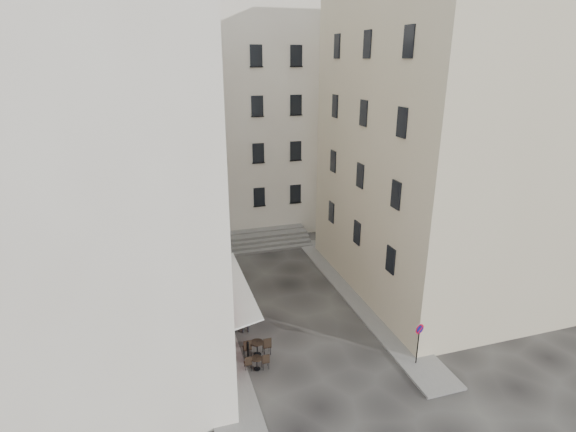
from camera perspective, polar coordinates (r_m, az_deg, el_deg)
name	(u,v)px	position (r m, az deg, el deg)	size (l,w,h in m)	color
ground	(305,336)	(24.49, 2.12, -14.95)	(90.00, 90.00, 0.00)	black
sidewalk_left	(209,310)	(26.94, -10.04, -11.63)	(2.00, 22.00, 0.12)	slate
sidewalk_right	(358,295)	(28.33, 8.86, -9.91)	(2.00, 18.00, 0.12)	slate
building_left	(63,141)	(22.65, -26.63, 8.48)	(12.20, 16.20, 20.60)	beige
building_right	(454,139)	(28.77, 20.37, 9.19)	(12.20, 14.20, 18.60)	#C5B492
building_back	(220,116)	(38.77, -8.60, 12.49)	(18.20, 10.20, 18.60)	beige
cafe_storefront	(218,308)	(23.47, -8.86, -11.42)	(1.74, 7.30, 3.50)	#490A0E
stone_steps	(252,241)	(35.02, -4.62, -3.21)	(9.00, 3.15, 0.80)	#64625F
bollard_near	(248,349)	(22.69, -5.11, -16.52)	(0.12, 0.12, 0.98)	black
bollard_mid	(234,312)	(25.56, -6.81, -12.07)	(0.12, 0.12, 0.98)	black
bollard_far	(224,284)	(28.58, -8.12, -8.53)	(0.12, 0.12, 0.98)	black
no_parking_sign	(419,336)	(22.45, 16.29, -14.47)	(0.50, 0.17, 2.24)	black
bistro_table_a	(257,362)	(22.08, -4.01, -18.00)	(1.15, 0.54, 0.81)	black
bistro_table_b	(257,347)	(22.91, -3.97, -16.22)	(1.35, 0.64, 0.95)	black
bistro_table_c	(232,323)	(24.74, -7.14, -13.33)	(1.38, 0.65, 0.97)	black
bistro_table_d	(243,303)	(26.50, -5.77, -10.97)	(1.28, 0.60, 0.90)	black
bistro_table_e	(230,301)	(26.73, -7.34, -10.72)	(1.32, 0.62, 0.93)	black
pedestrian	(245,319)	(24.42, -5.50, -12.85)	(0.60, 0.39, 1.64)	black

